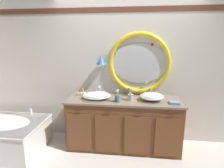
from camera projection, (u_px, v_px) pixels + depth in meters
The scene contains 12 objects.
ground_plane at pixel (123, 153), 3.04m from camera, with size 14.00×14.00×0.00m, color silver.
back_wall_assembly at pixel (127, 69), 3.30m from camera, with size 6.40×0.26×2.60m.
vanity_counter at pixel (123, 123), 3.17m from camera, with size 1.90×0.67×0.86m.
sink_basin_left at pixel (97, 95), 3.09m from camera, with size 0.47×0.47×0.11m.
sink_basin_right at pixel (152, 96), 2.98m from camera, with size 0.39×0.39×0.14m.
faucet_set_left at pixel (100, 91), 3.33m from camera, with size 0.22×0.14×0.16m.
faucet_set_right at pixel (150, 93), 3.23m from camera, with size 0.22×0.13×0.15m.
toothbrush_holder_left at pixel (117, 98), 2.92m from camera, with size 0.09×0.09×0.21m.
toothbrush_holder_right at pixel (131, 97), 2.99m from camera, with size 0.10×0.10×0.22m.
soap_dispenser at pixel (129, 92), 3.25m from camera, with size 0.06×0.07×0.16m.
folded_hand_towel at pixel (174, 103), 2.84m from camera, with size 0.16×0.13×0.03m.
toiletry_basket at pixel (81, 94), 3.29m from camera, with size 0.14×0.11×0.12m.
Camera 1 is at (0.15, -2.70, 1.80)m, focal length 29.47 mm.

